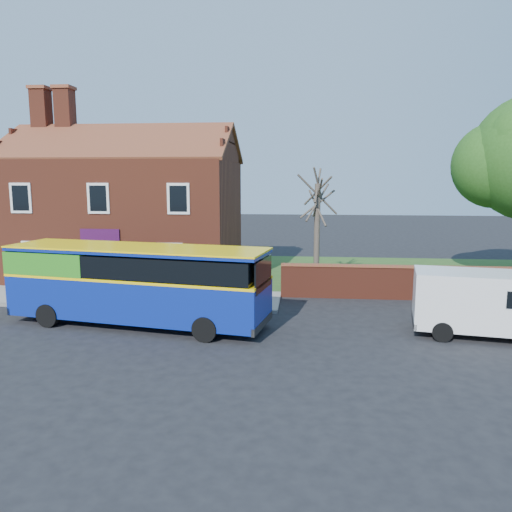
# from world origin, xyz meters

# --- Properties ---
(ground) EXTENTS (120.00, 120.00, 0.00)m
(ground) POSITION_xyz_m (0.00, 0.00, 0.00)
(ground) COLOR black
(ground) RESTS_ON ground
(pavement) EXTENTS (18.00, 3.50, 0.12)m
(pavement) POSITION_xyz_m (-7.00, 5.75, 0.06)
(pavement) COLOR gray
(pavement) RESTS_ON ground
(kerb) EXTENTS (18.00, 0.15, 0.14)m
(kerb) POSITION_xyz_m (-7.00, 4.00, 0.07)
(kerb) COLOR slate
(kerb) RESTS_ON ground
(grass_strip) EXTENTS (26.00, 12.00, 0.04)m
(grass_strip) POSITION_xyz_m (13.00, 13.00, 0.02)
(grass_strip) COLOR #426B28
(grass_strip) RESTS_ON ground
(shop_building) EXTENTS (12.30, 8.13, 10.50)m
(shop_building) POSITION_xyz_m (-7.02, 11.50, 3.41)
(shop_building) COLOR brown
(shop_building) RESTS_ON ground
(bus) EXTENTS (10.28, 4.25, 3.05)m
(bus) POSITION_xyz_m (-3.54, 1.91, 1.73)
(bus) COLOR navy
(bus) RESTS_ON ground
(van_near) EXTENTS (5.54, 2.95, 2.31)m
(van_near) POSITION_xyz_m (9.72, 1.65, 1.30)
(van_near) COLOR white
(van_near) RESTS_ON ground
(bare_tree) EXTENTS (2.17, 2.59, 5.80)m
(bare_tree) POSITION_xyz_m (3.71, 9.62, 2.97)
(bare_tree) COLOR #4C4238
(bare_tree) RESTS_ON ground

